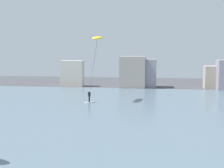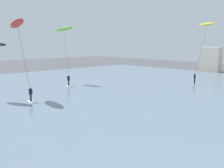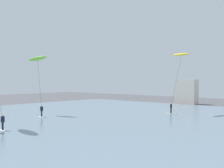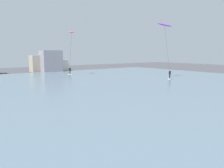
# 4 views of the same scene
# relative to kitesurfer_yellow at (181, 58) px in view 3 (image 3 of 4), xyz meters

# --- Properties ---
(water_bay) EXTENTS (84.00, 52.00, 0.10)m
(water_bay) POSITION_rel_kitesurfer_yellow_xyz_m (9.15, -10.96, -8.34)
(water_bay) COLOR slate
(water_bay) RESTS_ON ground
(kitesurfer_yellow) EXTENTS (2.32, 3.91, 9.30)m
(kitesurfer_yellow) POSITION_rel_kitesurfer_yellow_xyz_m (0.00, 0.00, 0.00)
(kitesurfer_yellow) COLOR silver
(kitesurfer_yellow) RESTS_ON water_bay
(kitesurfer_lime) EXTENTS (5.63, 2.79, 8.69)m
(kitesurfer_lime) POSITION_rel_kitesurfer_yellow_xyz_m (-14.74, -15.07, -0.76)
(kitesurfer_lime) COLOR silver
(kitesurfer_lime) RESTS_ON water_bay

